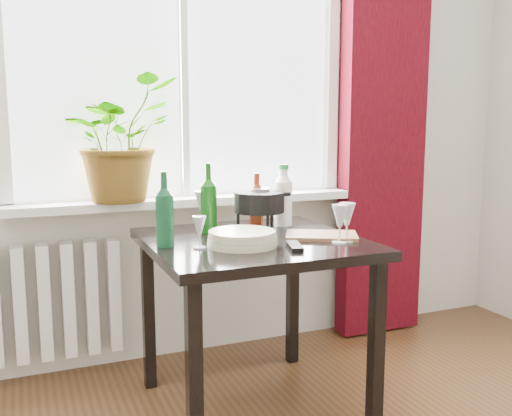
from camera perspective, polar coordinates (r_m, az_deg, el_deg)
name	(u,v)px	position (r m, az deg, el deg)	size (l,w,h in m)	color
window	(182,42)	(2.92, -7.43, 16.15)	(1.72, 0.08, 1.62)	white
windowsill	(189,201)	(2.85, -6.75, 0.73)	(1.72, 0.20, 0.04)	white
curtain	(384,107)	(3.29, 12.65, 9.85)	(0.50, 0.12, 2.56)	#35040C
radiator	(32,303)	(2.87, -21.47, -8.86)	(0.80, 0.10, 0.55)	white
table	(253,260)	(2.36, -0.30, -5.25)	(0.85, 0.85, 0.74)	black
potted_plant	(119,139)	(2.73, -13.53, 6.75)	(0.52, 0.45, 0.58)	#2D701E
wine_bottle_left	(165,209)	(2.20, -9.13, -0.09)	(0.07, 0.07, 0.29)	#0C4122
wine_bottle_right	(209,198)	(2.46, -4.76, 1.04)	(0.07, 0.07, 0.30)	#0D450D
bottle_amber	(257,200)	(2.54, 0.07, 0.76)	(0.06, 0.06, 0.25)	maroon
cleaning_bottle	(283,195)	(2.62, 2.75, 1.34)	(0.08, 0.08, 0.29)	white
wineglass_front_right	(340,224)	(2.26, 8.38, -1.56)	(0.07, 0.07, 0.16)	silver
wineglass_far_right	(347,222)	(2.29, 9.08, -1.38)	(0.07, 0.07, 0.16)	white
wineglass_back_center	(261,208)	(2.52, 0.54, -0.02)	(0.08, 0.08, 0.19)	silver
wineglass_back_left	(203,211)	(2.49, -5.28, -0.28)	(0.08, 0.08, 0.18)	#B2B6C0
wineglass_front_left	(199,232)	(2.16, -5.68, -2.41)	(0.05, 0.05, 0.13)	silver
plate_stack	(242,238)	(2.20, -1.40, -3.06)	(0.27, 0.27, 0.06)	beige
fondue_pot	(259,211)	(2.50, 0.32, -0.32)	(0.25, 0.22, 0.17)	black
tv_remote	(295,246)	(2.17, 3.88, -3.83)	(0.04, 0.15, 0.02)	black
cutting_board	(321,236)	(2.38, 6.56, -2.75)	(0.29, 0.19, 0.02)	#8B5C3F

